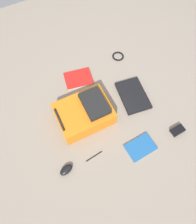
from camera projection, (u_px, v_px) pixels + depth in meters
ground_plane at (101, 111)px, 1.72m from camera, size 3.54×3.54×0.00m
backpack at (85, 113)px, 1.61m from camera, size 0.35×0.45×0.21m
laptop at (133, 95)px, 1.77m from camera, size 0.38×0.29×0.03m
book_manual at (140, 147)px, 1.57m from camera, size 0.17×0.24×0.02m
book_blue at (78, 79)px, 1.86m from camera, size 0.25×0.29×0.02m
computer_mouse at (66, 170)px, 1.48m from camera, size 0.08×0.12×0.04m
cable_coil at (118, 56)px, 1.99m from camera, size 0.12×0.12×0.02m
power_brick at (178, 130)px, 1.62m from camera, size 0.07×0.11×0.03m
pen_black at (94, 156)px, 1.54m from camera, size 0.02×0.15×0.01m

